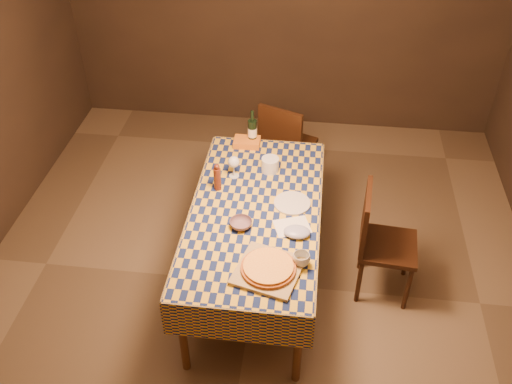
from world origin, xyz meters
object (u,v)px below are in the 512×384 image
chair_far (285,143)px  pizza (268,267)px  cutting_board (268,270)px  wine_bottle (252,131)px  dining_table (255,218)px  white_plate (292,203)px  chair_right (378,238)px  bowl (241,224)px

chair_far → pizza: bearing=-88.9°
cutting_board → wine_bottle: (-0.29, 1.45, 0.10)m
dining_table → chair_far: size_ratio=1.98×
pizza → chair_far: chair_far is taller
cutting_board → white_plate: size_ratio=1.47×
cutting_board → chair_right: 1.04m
dining_table → chair_right: size_ratio=1.98×
cutting_board → bowl: bearing=120.1°
pizza → wine_bottle: (-0.29, 1.45, 0.07)m
cutting_board → pizza: size_ratio=1.00×
cutting_board → chair_right: bearing=41.7°
dining_table → cutting_board: 0.61m
dining_table → chair_right: bearing=5.5°
dining_table → chair_right: 0.93m
white_plate → chair_right: bearing=-1.4°
white_plate → cutting_board: bearing=-98.5°
white_plate → chair_far: size_ratio=0.29×
chair_right → wine_bottle: bearing=143.4°
cutting_board → white_plate: (0.10, 0.69, -0.00)m
white_plate → chair_far: chair_far is taller
cutting_board → wine_bottle: 1.48m
cutting_board → wine_bottle: size_ratio=1.29×
cutting_board → dining_table: bearing=104.9°
dining_table → bowl: bearing=-113.1°
dining_table → white_plate: (0.26, 0.10, 0.08)m
pizza → chair_far: 1.87m
dining_table → chair_far: bearing=84.6°
chair_far → white_plate: bearing=-83.2°
pizza → chair_right: chair_right is taller
wine_bottle → chair_right: 1.35m
wine_bottle → chair_far: bearing=58.2°
dining_table → chair_far: chair_far is taller
pizza → wine_bottle: bearing=101.2°
pizza → chair_far: bearing=91.1°
wine_bottle → chair_far: 0.60m
wine_bottle → white_plate: bearing=-62.9°
dining_table → wine_bottle: bearing=98.5°
pizza → white_plate: bearing=81.5°
pizza → wine_bottle: size_ratio=1.29×
cutting_board → bowl: 0.47m
white_plate → bowl: bearing=-139.7°
chair_right → pizza: bearing=-138.3°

